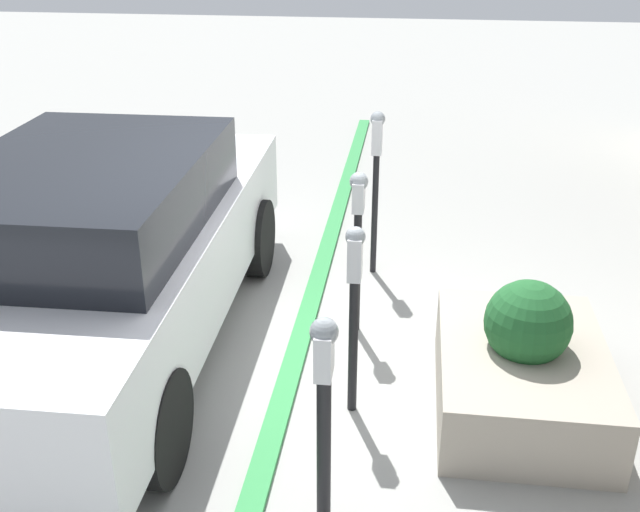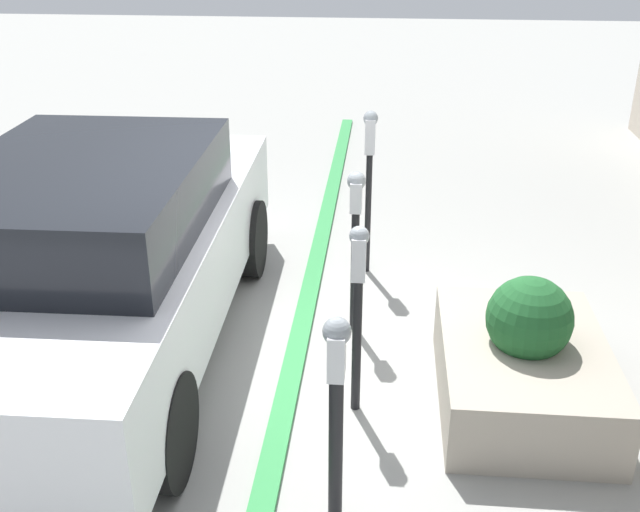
# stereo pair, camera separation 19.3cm
# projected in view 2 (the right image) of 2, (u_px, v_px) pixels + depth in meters

# --- Properties ---
(ground_plane) EXTENTS (40.00, 40.00, 0.00)m
(ground_plane) POSITION_uv_depth(u_px,v_px,m) (306.00, 359.00, 5.83)
(ground_plane) COLOR #999993
(curb_strip) EXTENTS (14.28, 0.16, 0.04)m
(curb_strip) POSITION_uv_depth(u_px,v_px,m) (295.00, 356.00, 5.83)
(curb_strip) COLOR #338C47
(curb_strip) RESTS_ON ground_plane
(parking_meter_nearest) EXTENTS (0.18, 0.15, 1.31)m
(parking_meter_nearest) POSITION_uv_depth(u_px,v_px,m) (336.00, 393.00, 3.95)
(parking_meter_nearest) COLOR black
(parking_meter_nearest) RESTS_ON ground_plane
(parking_meter_second) EXTENTS (0.15, 0.13, 1.38)m
(parking_meter_second) POSITION_uv_depth(u_px,v_px,m) (358.00, 289.00, 4.86)
(parking_meter_second) COLOR black
(parking_meter_second) RESTS_ON ground_plane
(parking_meter_middle) EXTENTS (0.17, 0.15, 1.37)m
(parking_meter_middle) POSITION_uv_depth(u_px,v_px,m) (356.00, 222.00, 5.85)
(parking_meter_middle) COLOR black
(parking_meter_middle) RESTS_ON ground_plane
(parking_meter_fourth) EXTENTS (0.16, 0.13, 1.57)m
(parking_meter_fourth) POSITION_uv_depth(u_px,v_px,m) (369.00, 161.00, 6.78)
(parking_meter_fourth) COLOR black
(parking_meter_fourth) RESTS_ON ground_plane
(planter_box) EXTENTS (1.60, 1.13, 0.97)m
(planter_box) POSITION_uv_depth(u_px,v_px,m) (523.00, 363.00, 5.18)
(planter_box) COLOR #A39989
(planter_box) RESTS_ON ground_plane
(parked_car_front) EXTENTS (4.66, 1.93, 1.62)m
(parked_car_front) POSITION_uv_depth(u_px,v_px,m) (100.00, 253.00, 5.56)
(parked_car_front) COLOR silver
(parked_car_front) RESTS_ON ground_plane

